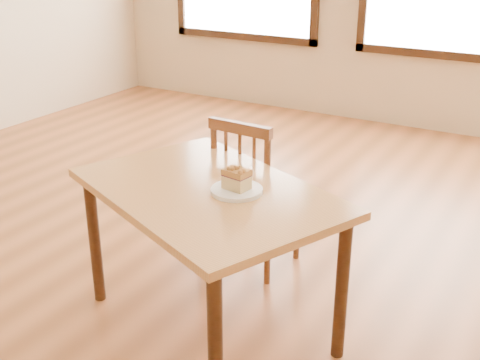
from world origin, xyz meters
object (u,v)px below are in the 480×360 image
object	(u,v)px
cafe_table_main	(208,207)
plate	(237,191)
cake_slice	(236,178)
cafe_chair_main	(254,192)

from	to	relation	value
cafe_table_main	plate	xyz separation A→B (m)	(0.14, 0.03, 0.10)
plate	cake_slice	xyz separation A→B (m)	(-0.00, 0.00, 0.06)
cafe_chair_main	cake_slice	size ratio (longest dim) A/B	7.09
cafe_table_main	plate	bearing A→B (deg)	34.92
cake_slice	cafe_table_main	bearing A→B (deg)	-158.29
cafe_chair_main	plate	xyz separation A→B (m)	(0.24, -0.60, 0.29)
cafe_chair_main	cake_slice	world-z (taller)	cafe_chair_main
cafe_table_main	cafe_chair_main	xyz separation A→B (m)	(-0.10, 0.63, -0.18)
cafe_table_main	cake_slice	size ratio (longest dim) A/B	11.16
cafe_table_main	plate	world-z (taller)	plate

